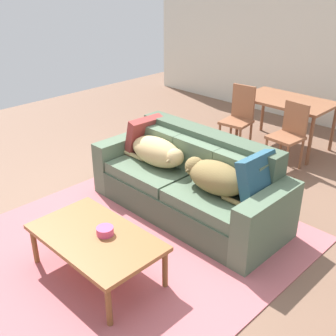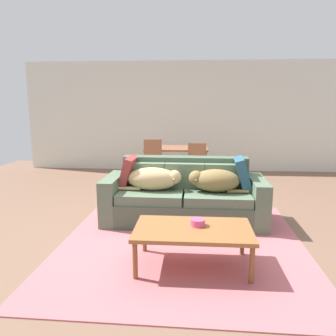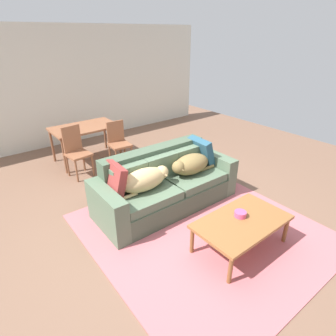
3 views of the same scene
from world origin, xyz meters
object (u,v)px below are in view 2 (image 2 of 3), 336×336
bowl_on_coffee_table (198,222)px  dining_chair_near_left (153,162)px  couch (184,197)px  throw_pillow_by_left_arm (128,173)px  dog_on_left_cushion (155,179)px  dining_chair_near_right (196,164)px  dining_table (177,151)px  dog_on_right_cushion (214,180)px  coffee_table (193,232)px  throw_pillow_by_right_arm (243,174)px

bowl_on_coffee_table → dining_chair_near_left: (-0.86, 3.18, 0.07)m
couch → throw_pillow_by_left_arm: 0.89m
dog_on_left_cushion → dining_chair_near_right: (0.60, 1.88, -0.12)m
dining_table → bowl_on_coffee_table: bearing=-83.6°
dog_on_right_cushion → bowl_on_coffee_table: 1.24m
dog_on_left_cushion → throw_pillow_by_left_arm: throw_pillow_by_left_arm is taller
dog_on_left_cushion → bowl_on_coffee_table: size_ratio=5.91×
dog_on_right_cushion → dining_chair_near_right: dining_chair_near_right is taller
coffee_table → dining_table: size_ratio=0.91×
throw_pillow_by_right_arm → dining_table: size_ratio=0.36×
bowl_on_coffee_table → dining_table: (-0.42, 3.76, 0.22)m
dog_on_right_cushion → dining_chair_near_right: (-0.23, 1.91, -0.12)m
dining_chair_near_right → dining_table: bearing=129.1°
coffee_table → dining_table: dining_table is taller
couch → dining_chair_near_right: size_ratio=2.50×
coffee_table → dining_chair_near_left: dining_chair_near_left is taller
couch → throw_pillow_by_right_arm: (0.82, 0.04, 0.34)m
couch → dining_table: size_ratio=1.72×
dining_table → dining_chair_near_left: dining_chair_near_left is taller
dog_on_right_cushion → throw_pillow_by_right_arm: size_ratio=1.72×
dog_on_left_cushion → throw_pillow_by_left_arm: size_ratio=1.93×
couch → dog_on_left_cushion: (-0.42, -0.09, 0.29)m
dog_on_right_cushion → throw_pillow_by_left_arm: bearing=172.2°
couch → dining_chair_near_right: (0.18, 1.79, 0.17)m
bowl_on_coffee_table → dining_table: 3.79m
dog_on_left_cushion → coffee_table: size_ratio=0.75×
dining_chair_near_left → throw_pillow_by_right_arm: bearing=-56.9°
throw_pillow_by_left_arm → throw_pillow_by_right_arm: throw_pillow_by_right_arm is taller
dog_on_left_cushion → dining_table: (0.18, 2.52, 0.04)m
coffee_table → dining_chair_near_right: 3.19m
couch → dining_chair_near_left: bearing=111.0°
dining_table → coffee_table: bearing=-84.5°
dog_on_left_cushion → couch: bearing=13.1°
bowl_on_coffee_table → dining_table: size_ratio=0.12×
throw_pillow_by_left_arm → dining_chair_near_right: (1.01, 1.72, -0.17)m
dog_on_left_cushion → throw_pillow_by_left_arm: (-0.40, 0.16, 0.05)m
coffee_table → throw_pillow_by_right_arm: bearing=64.4°
bowl_on_coffee_table → dining_chair_near_right: bearing=89.9°
dining_chair_near_left → dining_chair_near_right: size_ratio=1.07×
coffee_table → dining_table: (-0.37, 3.83, 0.29)m
coffee_table → dining_chair_near_right: bearing=89.0°
throw_pillow_by_left_arm → bowl_on_coffee_table: throw_pillow_by_left_arm is taller
dog_on_left_cushion → bowl_on_coffee_table: dog_on_left_cushion is taller
throw_pillow_by_left_arm → bowl_on_coffee_table: size_ratio=3.06×
bowl_on_coffee_table → throw_pillow_by_right_arm: bearing=64.8°
dog_on_left_cushion → dog_on_right_cushion: size_ratio=1.10×
bowl_on_coffee_table → couch: bearing=97.7°
dog_on_right_cushion → couch: bearing=164.4°
coffee_table → dining_chair_near_left: 3.35m
dog_on_right_cushion → throw_pillow_by_right_arm: bearing=22.7°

